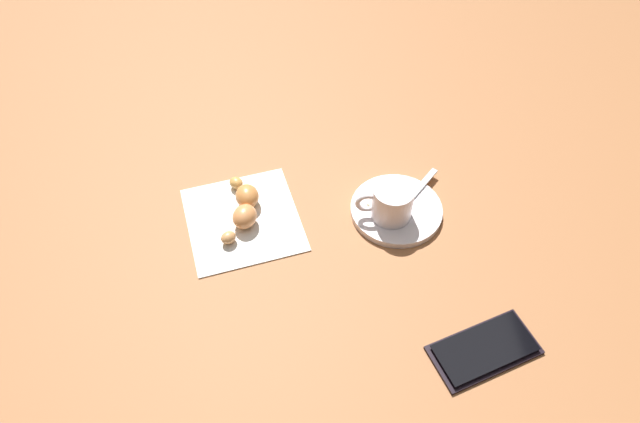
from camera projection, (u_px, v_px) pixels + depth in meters
ground_plane at (316, 216)px, 0.84m from camera, size 1.80×1.80×0.00m
saucer at (397, 212)px, 0.84m from camera, size 0.13×0.13×0.01m
espresso_cup at (391, 202)px, 0.81m from camera, size 0.08×0.06×0.05m
teaspoon at (403, 207)px, 0.84m from camera, size 0.10×0.12×0.01m
sugar_packet at (385, 197)px, 0.85m from camera, size 0.05×0.05×0.01m
napkin at (243, 220)px, 0.84m from camera, size 0.19×0.19×0.00m
croissant at (244, 207)px, 0.83m from camera, size 0.06×0.13×0.03m
cell_phone at (484, 349)px, 0.70m from camera, size 0.14×0.11×0.01m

